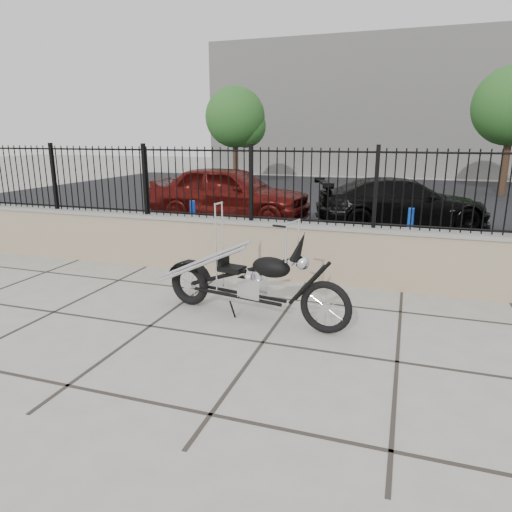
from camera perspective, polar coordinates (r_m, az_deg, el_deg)
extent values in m
plane|color=#99968E|center=(5.40, 0.86, -10.77)|extent=(90.00, 90.00, 0.00)
plane|color=black|center=(17.37, 13.48, 6.63)|extent=(30.00, 30.00, 0.00)
cube|color=gray|center=(7.53, 6.62, 0.44)|extent=(14.00, 0.36, 0.96)
cube|color=black|center=(7.34, 6.87, 8.63)|extent=(14.00, 0.08, 1.20)
cube|color=beige|center=(31.23, 16.43, 17.24)|extent=(22.00, 6.00, 8.00)
imported|color=#510E0B|center=(12.97, -3.31, 7.87)|extent=(4.65, 2.02, 1.56)
imported|color=black|center=(12.59, 17.75, 6.36)|extent=(4.79, 3.14, 1.29)
cylinder|color=#0B33AE|center=(10.10, -7.87, 4.11)|extent=(0.14, 0.14, 0.98)
cylinder|color=#0B39A9|center=(9.45, 18.63, 2.75)|extent=(0.13, 0.13, 0.98)
cylinder|color=#382619|center=(22.52, -2.57, 12.15)|extent=(0.26, 0.26, 2.64)
sphere|color=#2A702A|center=(22.52, -2.63, 17.30)|extent=(2.81, 2.81, 2.81)
cylinder|color=#382619|center=(21.22, 28.75, 10.56)|extent=(0.29, 0.29, 2.87)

